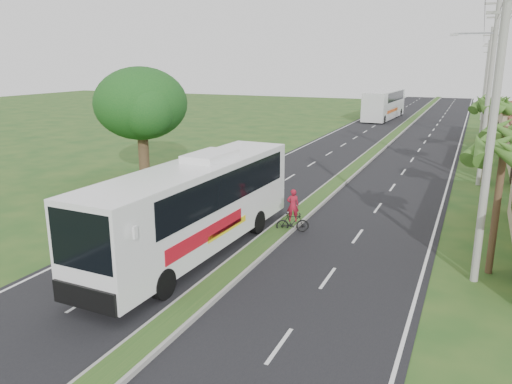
% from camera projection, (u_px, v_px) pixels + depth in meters
% --- Properties ---
extents(ground, '(180.00, 180.00, 0.00)m').
position_uv_depth(ground, '(243.00, 264.00, 20.01)').
color(ground, '#1F491B').
rests_on(ground, ground).
extents(road_asphalt, '(14.00, 160.00, 0.02)m').
position_uv_depth(road_asphalt, '(356.00, 168.00, 37.69)').
color(road_asphalt, black).
rests_on(road_asphalt, ground).
extents(median_strip, '(1.20, 160.00, 0.18)m').
position_uv_depth(median_strip, '(356.00, 167.00, 37.67)').
color(median_strip, gray).
rests_on(median_strip, ground).
extents(lane_edge_left, '(0.12, 160.00, 0.01)m').
position_uv_depth(lane_edge_left, '(274.00, 161.00, 40.31)').
color(lane_edge_left, silver).
rests_on(lane_edge_left, ground).
extents(lane_edge_right, '(0.12, 160.00, 0.01)m').
position_uv_depth(lane_edge_right, '(450.00, 176.00, 35.08)').
color(lane_edge_right, silver).
rests_on(lane_edge_right, ground).
extents(palm_verge_a, '(2.40, 2.40, 5.45)m').
position_uv_depth(palm_verge_a, '(504.00, 151.00, 17.93)').
color(palm_verge_a, '#473321').
rests_on(palm_verge_a, ground).
extents(palm_verge_b, '(2.40, 2.40, 5.05)m').
position_uv_depth(palm_verge_b, '(505.00, 131.00, 25.84)').
color(palm_verge_b, '#473321').
rests_on(palm_verge_b, ground).
extents(palm_verge_c, '(2.40, 2.40, 5.85)m').
position_uv_depth(palm_verge_c, '(492.00, 105.00, 32.06)').
color(palm_verge_c, '#473321').
rests_on(palm_verge_c, ground).
extents(palm_verge_d, '(2.40, 2.40, 5.25)m').
position_uv_depth(palm_verge_d, '(496.00, 103.00, 39.98)').
color(palm_verge_d, '#473321').
rests_on(palm_verge_d, ground).
extents(shade_tree, '(6.30, 6.00, 7.54)m').
position_uv_depth(shade_tree, '(140.00, 106.00, 32.31)').
color(shade_tree, '#473321').
rests_on(shade_tree, ground).
extents(utility_pole_a, '(1.60, 0.28, 11.00)m').
position_uv_depth(utility_pole_a, '(492.00, 128.00, 17.01)').
color(utility_pole_a, gray).
rests_on(utility_pole_a, ground).
extents(utility_pole_b, '(3.20, 0.28, 12.00)m').
position_uv_depth(utility_pole_b, '(489.00, 87.00, 31.02)').
color(utility_pole_b, gray).
rests_on(utility_pole_b, ground).
extents(utility_pole_c, '(1.60, 0.28, 11.00)m').
position_uv_depth(utility_pole_c, '(486.00, 84.00, 48.84)').
color(utility_pole_c, gray).
rests_on(utility_pole_c, ground).
extents(utility_pole_d, '(1.60, 0.28, 10.50)m').
position_uv_depth(utility_pole_d, '(485.00, 79.00, 66.60)').
color(utility_pole_d, gray).
rests_on(utility_pole_d, ground).
extents(coach_bus_main, '(3.07, 12.80, 4.11)m').
position_uv_depth(coach_bus_main, '(196.00, 202.00, 20.55)').
color(coach_bus_main, white).
rests_on(coach_bus_main, ground).
extents(coach_bus_far, '(3.60, 13.36, 3.85)m').
position_uv_depth(coach_bus_far, '(384.00, 103.00, 68.74)').
color(coach_bus_far, silver).
rests_on(coach_bus_far, ground).
extents(motorcyclist, '(1.60, 1.03, 2.11)m').
position_uv_depth(motorcyclist, '(293.00, 217.00, 23.47)').
color(motorcyclist, black).
rests_on(motorcyclist, ground).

